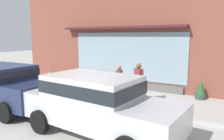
# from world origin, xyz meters

# --- Properties ---
(ground_plane) EXTENTS (60.00, 60.00, 0.00)m
(ground_plane) POSITION_xyz_m (0.00, 0.00, 0.00)
(ground_plane) COLOR #B2AFA8
(curb_strip) EXTENTS (14.00, 0.24, 0.12)m
(curb_strip) POSITION_xyz_m (0.00, -0.20, 0.06)
(curb_strip) COLOR #B2B2AD
(curb_strip) RESTS_ON ground_plane
(storefront) EXTENTS (14.00, 0.81, 5.18)m
(storefront) POSITION_xyz_m (0.01, 3.19, 2.54)
(storefront) COLOR brown
(storefront) RESTS_ON ground_plane
(fire_hydrant) EXTENTS (0.43, 0.40, 0.90)m
(fire_hydrant) POSITION_xyz_m (0.47, 0.73, 0.45)
(fire_hydrant) COLOR gold
(fire_hydrant) RESTS_ON ground_plane
(pedestrian_with_handbag) EXTENTS (0.25, 0.68, 1.54)m
(pedestrian_with_handbag) POSITION_xyz_m (1.34, 0.43, 0.89)
(pedestrian_with_handbag) COLOR #8E333D
(pedestrian_with_handbag) RESTS_ON ground_plane
(pedestrian_passerby) EXTENTS (0.47, 0.29, 1.63)m
(pedestrian_passerby) POSITION_xyz_m (2.09, 0.73, 0.96)
(pedestrian_passerby) COLOR #475675
(pedestrian_passerby) RESTS_ON ground_plane
(parked_car_silver) EXTENTS (4.69, 2.19, 1.64)m
(parked_car_silver) POSITION_xyz_m (2.27, -2.50, 0.93)
(parked_car_silver) COLOR silver
(parked_car_silver) RESTS_ON ground_plane
(parked_car_navy) EXTENTS (4.15, 2.08, 1.63)m
(parked_car_navy) POSITION_xyz_m (-2.01, -2.44, 0.93)
(parked_car_navy) COLOR navy
(parked_car_navy) RESTS_ON ground_plane
(potted_plant_corner_tall) EXTENTS (0.46, 0.46, 0.81)m
(potted_plant_corner_tall) POSITION_xyz_m (4.19, 2.64, 0.39)
(potted_plant_corner_tall) COLOR #33473D
(potted_plant_corner_tall) RESTS_ON ground_plane
(potted_plant_window_left) EXTENTS (0.42, 0.42, 0.71)m
(potted_plant_window_left) POSITION_xyz_m (-2.68, 2.51, 0.36)
(potted_plant_window_left) COLOR #33473D
(potted_plant_window_left) RESTS_ON ground_plane
(potted_plant_trailing_edge) EXTENTS (0.30, 0.30, 0.50)m
(potted_plant_trailing_edge) POSITION_xyz_m (-4.80, 2.49, 0.27)
(potted_plant_trailing_edge) COLOR #9E6042
(potted_plant_trailing_edge) RESTS_ON ground_plane
(potted_plant_window_center) EXTENTS (0.36, 0.36, 1.06)m
(potted_plant_window_center) POSITION_xyz_m (-0.89, 2.39, 0.50)
(potted_plant_window_center) COLOR #9E6042
(potted_plant_window_center) RESTS_ON ground_plane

